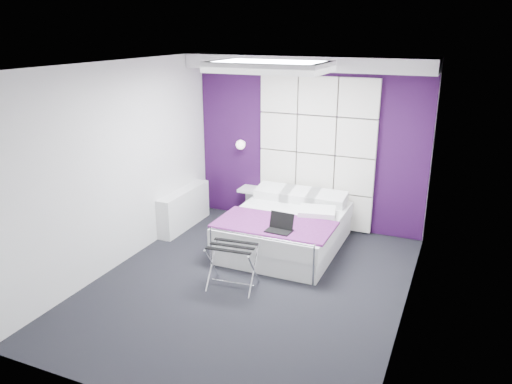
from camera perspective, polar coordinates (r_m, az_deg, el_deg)
floor at (r=6.17m, az=-0.77°, el=-10.53°), size 4.40×4.40×0.00m
ceiling at (r=5.41m, az=-0.89°, el=14.34°), size 4.40×4.40×0.00m
wall_back at (r=7.65m, az=5.97°, el=5.56°), size 3.60×0.00×3.60m
wall_left at (r=6.57m, az=-15.31°, el=2.89°), size 0.00×4.40×4.40m
wall_right at (r=5.22m, az=17.52°, el=-1.29°), size 0.00×4.40×4.40m
accent_wall at (r=7.64m, az=5.95°, el=5.55°), size 3.58×0.02×2.58m
soffit at (r=7.24m, az=5.67°, el=14.47°), size 3.58×0.50×0.20m
headboard at (r=7.58m, az=6.88°, el=4.40°), size 1.80×0.08×2.30m
skylight at (r=5.97m, az=1.55°, el=14.23°), size 1.36×0.86×0.12m
wall_lamp at (r=7.91m, az=-1.66°, el=5.49°), size 0.15×0.15×0.15m
radiator at (r=7.82m, az=-8.21°, el=-1.88°), size 0.22×1.20×0.60m
bed at (r=7.05m, az=3.44°, el=-4.23°), size 1.55×1.86×0.66m
nightstand at (r=7.98m, az=-0.39°, el=0.26°), size 0.41×0.32×0.05m
luggage_rack at (r=6.00m, az=-2.70°, el=-8.49°), size 0.55×0.41×0.54m
laptop at (r=6.33m, az=2.78°, el=-3.95°), size 0.32×0.23×0.23m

